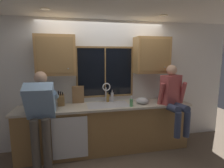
# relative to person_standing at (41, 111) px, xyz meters

# --- Properties ---
(back_wall) EXTENTS (5.64, 0.12, 2.55)m
(back_wall) POSITION_rel_person_standing_xyz_m (1.12, 0.70, 0.30)
(back_wall) COLOR silver
(back_wall) RESTS_ON floor
(ceiling_downlight_left) EXTENTS (0.14, 0.14, 0.01)m
(ceiling_downlight_left) POSITION_rel_person_standing_xyz_m (0.15, 0.04, 1.57)
(ceiling_downlight_left) COLOR #FFEAB2
(ceiling_downlight_right) EXTENTS (0.14, 0.14, 0.01)m
(ceiling_downlight_right) POSITION_rel_person_standing_xyz_m (2.10, 0.04, 1.57)
(ceiling_downlight_right) COLOR #FFEAB2
(window_glass) EXTENTS (1.10, 0.02, 0.95)m
(window_glass) POSITION_rel_person_standing_xyz_m (1.17, 0.63, 0.55)
(window_glass) COLOR black
(window_frame_top) EXTENTS (1.17, 0.02, 0.04)m
(window_frame_top) POSITION_rel_person_standing_xyz_m (1.17, 0.62, 1.04)
(window_frame_top) COLOR olive
(window_frame_bottom) EXTENTS (1.17, 0.02, 0.04)m
(window_frame_bottom) POSITION_rel_person_standing_xyz_m (1.17, 0.62, 0.06)
(window_frame_bottom) COLOR olive
(window_frame_left) EXTENTS (0.03, 0.02, 0.95)m
(window_frame_left) POSITION_rel_person_standing_xyz_m (0.60, 0.62, 0.55)
(window_frame_left) COLOR olive
(window_frame_right) EXTENTS (0.03, 0.02, 0.95)m
(window_frame_right) POSITION_rel_person_standing_xyz_m (1.73, 0.62, 0.55)
(window_frame_right) COLOR olive
(window_mullion_center) EXTENTS (0.02, 0.02, 0.95)m
(window_mullion_center) POSITION_rel_person_standing_xyz_m (1.17, 0.62, 0.55)
(window_mullion_center) COLOR olive
(lower_cabinet_run) EXTENTS (3.24, 0.58, 0.88)m
(lower_cabinet_run) POSITION_rel_person_standing_xyz_m (1.12, 0.35, -0.53)
(lower_cabinet_run) COLOR #A07744
(lower_cabinet_run) RESTS_ON floor
(countertop) EXTENTS (3.30, 0.62, 0.04)m
(countertop) POSITION_rel_person_standing_xyz_m (1.12, 0.33, -0.07)
(countertop) COLOR beige
(countertop) RESTS_ON lower_cabinet_run
(dishwasher_front) EXTENTS (0.60, 0.02, 0.74)m
(dishwasher_front) POSITION_rel_person_standing_xyz_m (0.44, 0.03, -0.52)
(dishwasher_front) COLOR white
(upper_cabinet_left) EXTENTS (0.70, 0.36, 0.72)m
(upper_cabinet_left) POSITION_rel_person_standing_xyz_m (0.24, 0.47, 0.89)
(upper_cabinet_left) COLOR #B2844C
(upper_cabinet_right) EXTENTS (0.70, 0.36, 0.72)m
(upper_cabinet_right) POSITION_rel_person_standing_xyz_m (2.10, 0.47, 0.89)
(upper_cabinet_right) COLOR #B2844C
(sink) EXTENTS (0.80, 0.46, 0.21)m
(sink) POSITION_rel_person_standing_xyz_m (1.17, 0.34, -0.15)
(sink) COLOR #B7B7BC
(sink) RESTS_ON lower_cabinet_run
(faucet) EXTENTS (0.18, 0.09, 0.40)m
(faucet) POSITION_rel_person_standing_xyz_m (1.17, 0.52, 0.20)
(faucet) COLOR silver
(faucet) RESTS_ON countertop
(person_standing) EXTENTS (0.53, 0.67, 1.60)m
(person_standing) POSITION_rel_person_standing_xyz_m (0.00, 0.00, 0.00)
(person_standing) COLOR #595147
(person_standing) RESTS_ON floor
(person_sitting_on_counter) EXTENTS (0.54, 0.66, 1.26)m
(person_sitting_on_counter) POSITION_rel_person_standing_xyz_m (2.38, 0.07, 0.13)
(person_sitting_on_counter) COLOR #384260
(person_sitting_on_counter) RESTS_ON countertop
(knife_block) EXTENTS (0.12, 0.18, 0.32)m
(knife_block) POSITION_rel_person_standing_xyz_m (0.29, 0.45, 0.05)
(knife_block) COLOR olive
(knife_block) RESTS_ON countertop
(cutting_board) EXTENTS (0.23, 0.10, 0.36)m
(cutting_board) POSITION_rel_person_standing_xyz_m (0.61, 0.55, 0.12)
(cutting_board) COLOR #997047
(cutting_board) RESTS_ON countertop
(mixing_bowl) EXTENTS (0.25, 0.25, 0.13)m
(mixing_bowl) POSITION_rel_person_standing_xyz_m (1.85, 0.28, 0.00)
(mixing_bowl) COLOR #B7B7BC
(mixing_bowl) RESTS_ON countertop
(soap_dispenser) EXTENTS (0.06, 0.07, 0.20)m
(soap_dispenser) POSITION_rel_person_standing_xyz_m (1.57, 0.13, 0.02)
(soap_dispenser) COLOR #59A566
(soap_dispenser) RESTS_ON countertop
(bottle_green_glass) EXTENTS (0.06, 0.06, 0.25)m
(bottle_green_glass) POSITION_rel_person_standing_xyz_m (1.29, 0.54, 0.05)
(bottle_green_glass) COLOR #B7B7BC
(bottle_green_glass) RESTS_ON countertop
(bottle_tall_clear) EXTENTS (0.07, 0.07, 0.21)m
(bottle_tall_clear) POSITION_rel_person_standing_xyz_m (1.20, 0.57, 0.03)
(bottle_tall_clear) COLOR olive
(bottle_tall_clear) RESTS_ON countertop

